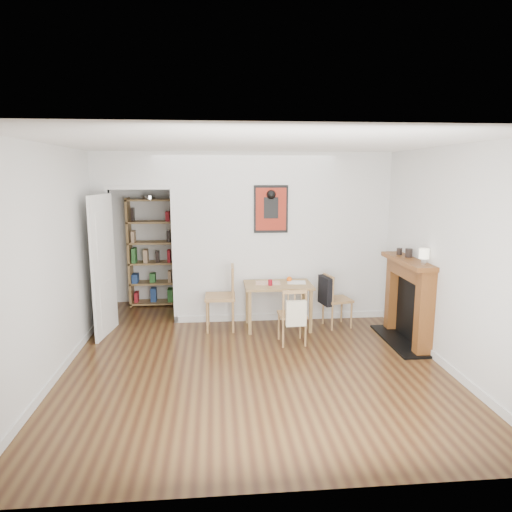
{
  "coord_description": "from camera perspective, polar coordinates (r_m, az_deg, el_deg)",
  "views": [
    {
      "loc": [
        -0.45,
        -5.52,
        2.28
      ],
      "look_at": [
        0.11,
        0.6,
        1.17
      ],
      "focal_mm": 32.0,
      "sensor_mm": 36.0,
      "label": 1
    }
  ],
  "objects": [
    {
      "name": "bookshelf",
      "position": [
        8.11,
        -12.89,
        0.4
      ],
      "size": [
        0.79,
        0.32,
        1.88
      ],
      "color": "olive",
      "rests_on": "ground"
    },
    {
      "name": "chair_front",
      "position": [
        6.22,
        4.56,
        -7.38
      ],
      "size": [
        0.41,
        0.46,
        0.78
      ],
      "color": "#9E7649",
      "rests_on": "ground"
    },
    {
      "name": "ceramic_jar_a",
      "position": [
        6.52,
        18.55,
        0.37
      ],
      "size": [
        0.1,
        0.1,
        0.12
      ],
      "primitive_type": "cylinder",
      "color": "black",
      "rests_on": "fireplace"
    },
    {
      "name": "mantel_lamp",
      "position": [
        6.07,
        20.27,
        0.17
      ],
      "size": [
        0.13,
        0.13,
        0.2
      ],
      "color": "silver",
      "rests_on": "fireplace"
    },
    {
      "name": "dining_table",
      "position": [
        6.77,
        2.78,
        -4.17
      ],
      "size": [
        0.99,
        0.63,
        0.68
      ],
      "color": "olive",
      "rests_on": "ground"
    },
    {
      "name": "chair_right",
      "position": [
        6.97,
        10.01,
        -5.36
      ],
      "size": [
        0.53,
        0.48,
        0.81
      ],
      "color": "#9E7649",
      "rests_on": "ground"
    },
    {
      "name": "orange_fruit",
      "position": [
        6.89,
        4.18,
        -2.9
      ],
      "size": [
        0.08,
        0.08,
        0.08
      ],
      "primitive_type": "sphere",
      "color": "#EB580C",
      "rests_on": "dining_table"
    },
    {
      "name": "fireplace",
      "position": [
        6.54,
        18.56,
        -5.01
      ],
      "size": [
        0.45,
        1.25,
        1.16
      ],
      "color": "brown",
      "rests_on": "ground"
    },
    {
      "name": "red_glass",
      "position": [
        6.65,
        1.8,
        -3.33
      ],
      "size": [
        0.07,
        0.07,
        0.08
      ],
      "primitive_type": "cylinder",
      "color": "maroon",
      "rests_on": "dining_table"
    },
    {
      "name": "chair_left",
      "position": [
        6.76,
        -4.51,
        -5.2
      ],
      "size": [
        0.49,
        0.49,
        0.96
      ],
      "color": "#9E7649",
      "rests_on": "ground"
    },
    {
      "name": "ground",
      "position": [
        5.99,
        -0.51,
        -12.11
      ],
      "size": [
        5.2,
        5.2,
        0.0
      ],
      "primitive_type": "plane",
      "color": "#54381B",
      "rests_on": "ground"
    },
    {
      "name": "notebook",
      "position": [
        6.83,
        5.07,
        -3.3
      ],
      "size": [
        0.29,
        0.23,
        0.01
      ],
      "primitive_type": "cube",
      "rotation": [
        0.0,
        0.0,
        -0.13
      ],
      "color": "silver",
      "rests_on": "dining_table"
    },
    {
      "name": "placemat",
      "position": [
        6.8,
        1.5,
        -3.38
      ],
      "size": [
        0.39,
        0.3,
        0.0
      ],
      "primitive_type": "cube",
      "rotation": [
        0.0,
        0.0,
        -0.09
      ],
      "color": "#C3B3A0",
      "rests_on": "dining_table"
    },
    {
      "name": "ceramic_jar_b",
      "position": [
        6.69,
        17.49,
        0.56
      ],
      "size": [
        0.08,
        0.08,
        0.09
      ],
      "primitive_type": "cylinder",
      "color": "black",
      "rests_on": "fireplace"
    },
    {
      "name": "room_shell",
      "position": [
        6.95,
        -0.61,
        2.15
      ],
      "size": [
        5.2,
        5.2,
        5.2
      ],
      "color": "silver",
      "rests_on": "ground"
    }
  ]
}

